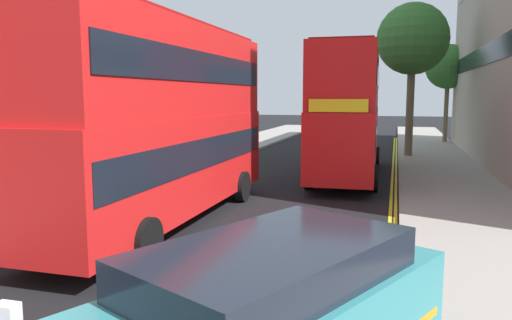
# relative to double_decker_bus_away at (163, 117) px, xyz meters

# --- Properties ---
(sidewalk_right) EXTENTS (4.00, 80.00, 0.14)m
(sidewalk_right) POSITION_rel_double_decker_bus_away_xyz_m (8.49, 5.81, -2.96)
(sidewalk_right) COLOR gray
(sidewalk_right) RESTS_ON ground
(sidewalk_left) EXTENTS (4.00, 80.00, 0.14)m
(sidewalk_left) POSITION_rel_double_decker_bus_away_xyz_m (-4.51, 5.81, -2.96)
(sidewalk_left) COLOR gray
(sidewalk_left) RESTS_ON ground
(kerb_line_outer) EXTENTS (0.10, 56.00, 0.01)m
(kerb_line_outer) POSITION_rel_double_decker_bus_away_xyz_m (6.39, 3.81, -3.03)
(kerb_line_outer) COLOR yellow
(kerb_line_outer) RESTS_ON ground
(kerb_line_inner) EXTENTS (0.10, 56.00, 0.01)m
(kerb_line_inner) POSITION_rel_double_decker_bus_away_xyz_m (6.23, 3.81, -3.03)
(kerb_line_inner) COLOR yellow
(kerb_line_inner) RESTS_ON ground
(double_decker_bus_away) EXTENTS (2.87, 10.83, 5.64)m
(double_decker_bus_away) POSITION_rel_double_decker_bus_away_xyz_m (0.00, 0.00, 0.00)
(double_decker_bus_away) COLOR red
(double_decker_bus_away) RESTS_ON ground
(double_decker_bus_oncoming) EXTENTS (3.02, 10.87, 5.64)m
(double_decker_bus_oncoming) POSITION_rel_double_decker_bus_away_xyz_m (4.24, 9.64, 0.00)
(double_decker_bus_oncoming) COLOR red
(double_decker_bus_oncoming) RESTS_ON ground
(street_tree_near) EXTENTS (3.33, 3.33, 7.33)m
(street_tree_near) POSITION_rel_double_decker_bus_away_xyz_m (9.92, 27.46, 2.73)
(street_tree_near) COLOR #6B6047
(street_tree_near) RESTS_ON sidewalk_right
(street_tree_mid) EXTENTS (4.07, 4.07, 8.74)m
(street_tree_mid) POSITION_rel_double_decker_bus_away_xyz_m (7.05, 17.56, 3.76)
(street_tree_mid) COLOR #6B6047
(street_tree_mid) RESTS_ON sidewalk_right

